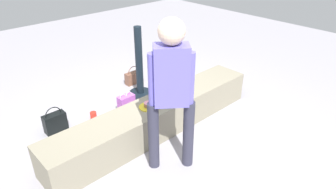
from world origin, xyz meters
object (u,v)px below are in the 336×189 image
Objects in this scene: gift_bag at (126,104)px; water_bottle_near_gift at (53,147)px; adult_standing at (171,85)px; cake_plate at (148,106)px; party_cup_red at (93,116)px; handbag_brown_canvas at (134,77)px; child_seated at (167,82)px; cake_box_white at (173,76)px; handbag_black_leather at (55,122)px.

gift_bag is 1.15m from water_bottle_near_gift.
gift_bag reaches higher than water_bottle_near_gift.
cake_plate is at bearing 74.05° from adult_standing.
handbag_brown_canvas is at bearing 25.03° from party_cup_red.
adult_standing is at bearing -50.36° from water_bottle_near_gift.
water_bottle_near_gift is at bearing -172.35° from gift_bag.
child_seated is at bearing -70.84° from gift_bag.
cake_box_white is at bearing 5.19° from party_cup_red.
water_bottle_near_gift is at bearing 155.27° from cake_plate.
party_cup_red is 1.19m from handbag_brown_canvas.
party_cup_red is at bearing -154.97° from handbag_brown_canvas.
gift_bag is (0.11, 0.63, -0.30)m from cake_plate.
cake_box_white is (1.50, 1.53, -0.91)m from adult_standing.
gift_bag is (-0.21, 0.60, -0.49)m from child_seated.
adult_standing reaches higher than handbag_black_leather.
handbag_brown_canvas is (1.79, 0.84, 0.01)m from water_bottle_near_gift.
water_bottle_near_gift is (-1.14, -0.15, -0.04)m from gift_bag.
cake_box_white is at bearing 45.67° from adult_standing.
cake_plate is (0.16, 0.57, -0.55)m from adult_standing.
handbag_brown_canvas is at bearing 148.30° from cake_box_white.
adult_standing is 7.25× the size of cake_plate.
handbag_black_leather is at bearing -178.22° from cake_box_white.
handbag_black_leather is 1.14× the size of handbag_brown_canvas.
cake_plate is 1.68m from cake_box_white.
party_cup_red is 0.34× the size of handbag_brown_canvas.
child_seated is 0.38m from cake_plate.
water_bottle_near_gift is (-1.03, 0.47, -0.34)m from cake_plate.
child_seated reaches higher than gift_bag.
child_seated is at bearing -18.34° from water_bottle_near_gift.
adult_standing is 5.13× the size of gift_bag.
cake_box_white is at bearing 42.81° from child_seated.
cake_box_white is (2.36, 0.49, -0.03)m from water_bottle_near_gift.
child_seated is at bearing 4.53° from cake_plate.
adult_standing is 7.58× the size of water_bottle_near_gift.
child_seated is at bearing -108.79° from handbag_brown_canvas.
gift_bag is at bearing -23.17° from party_cup_red.
gift_bag is (0.28, 1.20, -0.84)m from adult_standing.
child_seated is 0.80m from gift_bag.
cake_plate is 0.95m from party_cup_red.
cake_plate reaches higher than water_bottle_near_gift.
child_seated is 1.52× the size of gift_bag.
gift_bag is at bearing 7.65° from water_bottle_near_gift.
gift_bag reaches higher than party_cup_red.
adult_standing reaches higher than party_cup_red.
child_seated is at bearing -37.45° from handbag_black_leather.
gift_bag is at bearing -164.72° from cake_box_white.
water_bottle_near_gift is 0.62× the size of handbag_black_leather.
party_cup_red is at bearing 156.83° from gift_bag.
handbag_brown_canvas reaches higher than party_cup_red.
water_bottle_near_gift is 0.70× the size of handbag_brown_canvas.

